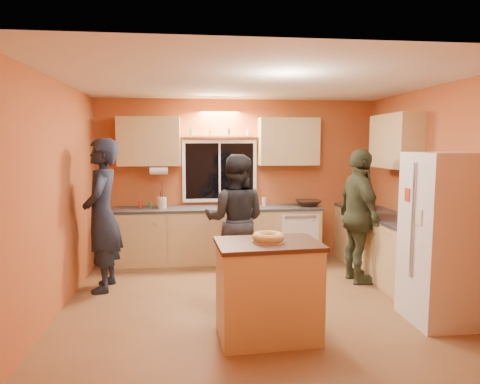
{
  "coord_description": "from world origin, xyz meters",
  "views": [
    {
      "loc": [
        -0.76,
        -4.93,
        1.88
      ],
      "look_at": [
        -0.15,
        0.4,
        1.28
      ],
      "focal_mm": 32.0,
      "sensor_mm": 36.0,
      "label": 1
    }
  ],
  "objects": [
    {
      "name": "ground",
      "position": [
        0.0,
        0.0,
        0.0
      ],
      "size": [
        4.5,
        4.5,
        0.0
      ],
      "primitive_type": "plane",
      "color": "brown",
      "rests_on": "ground"
    },
    {
      "name": "room_shell",
      "position": [
        0.12,
        0.41,
        1.62
      ],
      "size": [
        4.54,
        4.04,
        2.61
      ],
      "color": "#B1612D",
      "rests_on": "ground"
    },
    {
      "name": "back_counter",
      "position": [
        0.01,
        1.7,
        0.45
      ],
      "size": [
        4.23,
        0.62,
        0.9
      ],
      "color": "tan",
      "rests_on": "ground"
    },
    {
      "name": "right_counter",
      "position": [
        1.95,
        0.5,
        0.45
      ],
      "size": [
        0.62,
        1.84,
        0.9
      ],
      "color": "tan",
      "rests_on": "ground"
    },
    {
      "name": "refrigerator",
      "position": [
        1.89,
        -0.8,
        0.9
      ],
      "size": [
        0.72,
        0.7,
        1.8
      ],
      "primitive_type": "cube",
      "color": "silver",
      "rests_on": "ground"
    },
    {
      "name": "island",
      "position": [
        -0.03,
        -0.97,
        0.48
      ],
      "size": [
        1.02,
        0.73,
        0.95
      ],
      "rotation": [
        0.0,
        0.0,
        0.06
      ],
      "color": "tan",
      "rests_on": "ground"
    },
    {
      "name": "bundt_pastry",
      "position": [
        -0.03,
        -0.97,
        1.0
      ],
      "size": [
        0.31,
        0.31,
        0.09
      ],
      "primitive_type": "torus",
      "color": "tan",
      "rests_on": "island"
    },
    {
      "name": "person_left",
      "position": [
        -1.9,
        0.65,
        0.98
      ],
      "size": [
        0.47,
        0.72,
        1.96
      ],
      "primitive_type": "imported",
      "rotation": [
        0.0,
        0.0,
        -1.57
      ],
      "color": "black",
      "rests_on": "ground"
    },
    {
      "name": "person_center",
      "position": [
        -0.18,
        0.67,
        0.88
      ],
      "size": [
        0.99,
        0.86,
        1.75
      ],
      "primitive_type": "imported",
      "rotation": [
        0.0,
        0.0,
        2.89
      ],
      "color": "black",
      "rests_on": "ground"
    },
    {
      "name": "person_right",
      "position": [
        1.5,
        0.57,
        0.91
      ],
      "size": [
        0.49,
        1.09,
        1.82
      ],
      "primitive_type": "imported",
      "rotation": [
        0.0,
        0.0,
        1.61
      ],
      "color": "#313924",
      "rests_on": "ground"
    },
    {
      "name": "mixing_bowl",
      "position": [
        1.1,
        1.68,
        0.95
      ],
      "size": [
        0.44,
        0.44,
        0.1
      ],
      "primitive_type": "imported",
      "rotation": [
        0.0,
        0.0,
        0.11
      ],
      "color": "black",
      "rests_on": "back_counter"
    },
    {
      "name": "utensil_crock",
      "position": [
        -1.21,
        1.68,
        0.99
      ],
      "size": [
        0.14,
        0.14,
        0.17
      ],
      "primitive_type": "cylinder",
      "color": "beige",
      "rests_on": "back_counter"
    },
    {
      "name": "potted_plant",
      "position": [
        1.99,
        -0.05,
        1.04
      ],
      "size": [
        0.32,
        0.3,
        0.29
      ],
      "primitive_type": "imported",
      "rotation": [
        0.0,
        0.0,
        -0.35
      ],
      "color": "gray",
      "rests_on": "right_counter"
    },
    {
      "name": "red_box",
      "position": [
        1.94,
        1.19,
        0.94
      ],
      "size": [
        0.17,
        0.14,
        0.07
      ],
      "primitive_type": "cube",
      "rotation": [
        0.0,
        0.0,
        -0.14
      ],
      "color": "#A92E1A",
      "rests_on": "right_counter"
    }
  ]
}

